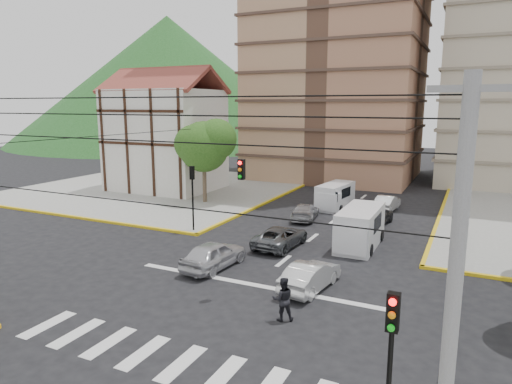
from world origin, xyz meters
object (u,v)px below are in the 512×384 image
Objects in this scene: traffic_light_se at (391,353)px; car_white_front_right at (310,276)px; traffic_light_nw at (192,187)px; pedestrian_crosswalk at (283,299)px; van_left_lane at (334,197)px; van_right_lane at (359,229)px; car_silver_front_left at (214,255)px.

car_white_front_right is at bearing 118.05° from traffic_light_se.
pedestrian_crosswalk is at bearing -41.90° from traffic_light_nw.
traffic_light_se is 2.43× the size of pedestrian_crosswalk.
van_left_lane is at bearing 59.28° from traffic_light_nw.
van_right_lane is (10.98, 1.52, -1.96)m from traffic_light_nw.
van_left_lane is at bearing 108.47° from traffic_light_se.
traffic_light_nw reaches higher than pedestrian_crosswalk.
traffic_light_se reaches higher than pedestrian_crosswalk.
car_white_front_right is (-5.17, 9.70, -2.44)m from traffic_light_se.
pedestrian_crosswalk is at bearing 149.81° from car_silver_front_left.
car_white_front_right is at bearing -29.50° from traffic_light_nw.
car_white_front_right is at bearing -119.48° from pedestrian_crosswalk.
car_silver_front_left is 2.38× the size of pedestrian_crosswalk.
car_silver_front_left is (-1.79, -16.60, -0.26)m from van_left_lane.
traffic_light_nw is 14.23m from pedestrian_crosswalk.
van_right_lane is at bearing -86.73° from car_white_front_right.
car_silver_front_left is at bearing -65.34° from pedestrian_crosswalk.
car_silver_front_left is (-10.74, 10.19, -2.38)m from traffic_light_se.
van_right_lane is at bearing 7.87° from traffic_light_nw.
car_white_front_right is (5.57, -0.49, -0.07)m from car_silver_front_left.
traffic_light_se is at bearing 99.59° from pedestrian_crosswalk.
pedestrian_crosswalk reaches higher than car_silver_front_left.
traffic_light_se is 28.33m from van_left_lane.
traffic_light_nw is at bearing -22.00° from car_white_front_right.
van_right_lane is at bearing 105.10° from traffic_light_se.
pedestrian_crosswalk is (-0.52, -10.90, -0.25)m from van_right_lane.
van_left_lane is 16.70m from car_silver_front_left.
traffic_light_se reaches higher than van_left_lane.
traffic_light_se is at bearing 141.67° from car_silver_front_left.
traffic_light_se is at bearing 125.56° from car_white_front_right.
pedestrian_crosswalk is (-5.14, 6.21, -2.21)m from traffic_light_se.
van_left_lane reaches higher than car_white_front_right.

